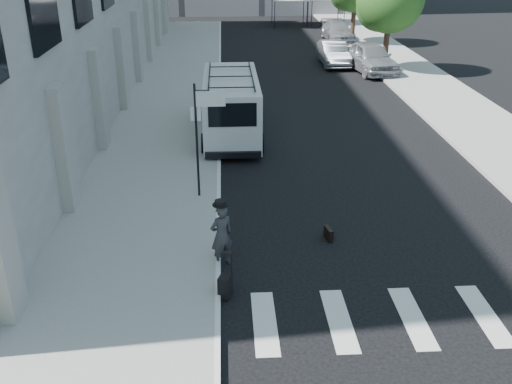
{
  "coord_description": "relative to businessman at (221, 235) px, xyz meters",
  "views": [
    {
      "loc": [
        -1.74,
        -12.84,
        7.63
      ],
      "look_at": [
        -0.97,
        0.85,
        1.3
      ],
      "focal_mm": 40.0,
      "sensor_mm": 36.0,
      "label": 1
    }
  ],
  "objects": [
    {
      "name": "sign_pole",
      "position": [
        -0.46,
        3.8,
        1.83
      ],
      "size": [
        1.03,
        0.07,
        3.5
      ],
      "color": "black",
      "rests_on": "sidewalk_left"
    },
    {
      "name": "cargo_van",
      "position": [
        0.4,
        9.84,
        0.42
      ],
      "size": [
        2.31,
        6.45,
        2.41
      ],
      "rotation": [
        0.0,
        0.0,
        0.0
      ],
      "color": "silver",
      "rests_on": "ground"
    },
    {
      "name": "businessman",
      "position": [
        0.0,
        0.0,
        0.0
      ],
      "size": [
        0.72,
        0.63,
        1.64
      ],
      "primitive_type": "imported",
      "rotation": [
        0.0,
        0.0,
        3.65
      ],
      "color": "#303032",
      "rests_on": "ground"
    },
    {
      "name": "briefcase",
      "position": [
        2.87,
        1.1,
        -0.65
      ],
      "size": [
        0.21,
        0.46,
        0.34
      ],
      "primitive_type": "cube",
      "rotation": [
        0.0,
        0.0,
        0.2
      ],
      "color": "black",
      "rests_on": "ground"
    },
    {
      "name": "suitcase",
      "position": [
        0.07,
        -1.4,
        -0.54
      ],
      "size": [
        0.36,
        0.44,
        1.08
      ],
      "rotation": [
        0.0,
        0.0,
        -0.34
      ],
      "color": "black",
      "rests_on": "ground"
    },
    {
      "name": "parked_car_b",
      "position": [
        6.9,
        22.77,
        -0.12
      ],
      "size": [
        1.5,
        4.29,
        1.41
      ],
      "primitive_type": "imported",
      "rotation": [
        0.0,
        0.0,
        0.0
      ],
      "color": "slate",
      "rests_on": "ground"
    },
    {
      "name": "parked_car_a",
      "position": [
        8.7,
        20.73,
        0.03
      ],
      "size": [
        2.64,
        5.21,
        1.7
      ],
      "primitive_type": "imported",
      "rotation": [
        0.0,
        0.0,
        0.13
      ],
      "color": "gray",
      "rests_on": "ground"
    },
    {
      "name": "ground",
      "position": [
        1.9,
        0.6,
        -0.82
      ],
      "size": [
        120.0,
        120.0,
        0.0
      ],
      "primitive_type": "plane",
      "color": "black",
      "rests_on": "ground"
    },
    {
      "name": "sidewalk_right",
      "position": [
        10.9,
        20.6,
        -0.75
      ],
      "size": [
        4.0,
        56.0,
        0.15
      ],
      "primitive_type": "cube",
      "color": "gray",
      "rests_on": "ground"
    },
    {
      "name": "sidewalk_left",
      "position": [
        -2.35,
        16.6,
        -0.75
      ],
      "size": [
        4.5,
        48.0,
        0.15
      ],
      "primitive_type": "cube",
      "color": "gray",
      "rests_on": "ground"
    },
    {
      "name": "parked_car_c",
      "position": [
        8.7,
        31.06,
        -0.13
      ],
      "size": [
        2.1,
        4.81,
        1.38
      ],
      "primitive_type": "imported",
      "rotation": [
        0.0,
        0.0,
        0.04
      ],
      "color": "gray",
      "rests_on": "ground"
    },
    {
      "name": "tree_near",
      "position": [
        9.4,
        20.75,
        3.15
      ],
      "size": [
        3.8,
        3.83,
        6.03
      ],
      "color": "black",
      "rests_on": "ground"
    }
  ]
}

